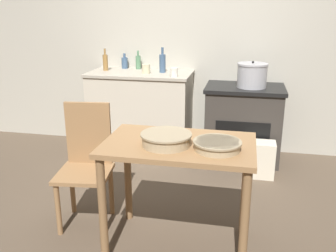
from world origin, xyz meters
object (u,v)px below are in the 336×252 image
Objects in this scene: work_table at (179,161)px; flour_sack at (260,159)px; stock_pot at (252,75)px; bottle_far_left at (162,63)px; mixing_bowl_small at (166,139)px; bottle_left at (105,62)px; stove at (243,123)px; chair at (86,162)px; cup_center at (146,69)px; cup_center_right at (174,72)px; bottle_center_left at (125,63)px; mixing_bowl_large at (217,145)px; bottle_mid_left at (138,62)px.

flour_sack is at bearing 65.31° from work_table.
bottle_far_left is (-0.99, 0.07, 0.09)m from stock_pot.
mixing_bowl_small is 2.17m from bottle_left.
flour_sack is (0.19, -0.45, -0.24)m from stove.
bottle_left reaches higher than stock_pot.
bottle_far_left reaches higher than flour_sack.
work_table is 3.63× the size of bottle_far_left.
chair is 3.80× the size of bottle_left.
chair is 9.33× the size of cup_center.
stock_pot is 3.14× the size of cup_center.
bottle_left is at bearing 179.00° from stove.
cup_center_right is at bearing -165.41° from stove.
mixing_bowl_large is at bearing -58.09° from bottle_center_left.
bottle_center_left is (0.17, 0.19, -0.03)m from bottle_left.
bottle_far_left reaches higher than mixing_bowl_large.
bottle_center_left is (-0.51, 0.19, -0.04)m from bottle_far_left.
chair is (-1.19, -1.56, 0.08)m from stove.
bottle_left is (-1.45, 1.87, 0.22)m from mixing_bowl_large.
bottle_center_left reaches higher than mixing_bowl_small.
chair is at bearing -75.22° from bottle_left.
flour_sack is 4.03× the size of cup_center_right.
cup_center_right is at bearing -51.58° from bottle_far_left.
stock_pot is 1.79× the size of bottle_center_left.
flour_sack is at bearing 63.85° from mixing_bowl_small.
mixing_bowl_small reaches higher than flour_sack.
bottle_mid_left is at bearing 85.25° from chair.
bottle_center_left is at bearing 114.88° from mixing_bowl_small.
chair is at bearing -99.31° from bottle_far_left.
stock_pot is 1.52m from bottle_center_left.
cup_center_right is (0.86, -0.22, -0.05)m from bottle_left.
bottle_left is at bearing 97.58° from chair.
cup_center_right reaches higher than work_table.
cup_center_right is (-0.75, -0.20, 0.58)m from stove.
stove is at bearing 14.59° from cup_center_right.
mixing_bowl_large is 3.03× the size of cup_center.
mixing_bowl_large is at bearing -61.55° from bottle_mid_left.
mixing_bowl_large is at bearing -70.05° from cup_center_right.
mixing_bowl_large is at bearing -67.49° from bottle_far_left.
bottle_mid_left is 2.10× the size of cup_center.
work_table is at bearing -21.80° from chair.
chair is 1.12m from mixing_bowl_large.
mixing_bowl_large is (1.03, -0.28, 0.33)m from chair.
flour_sack is 2.05m from bottle_left.
mixing_bowl_small is 1.86m from cup_center.
bottle_mid_left is (-0.78, 2.03, 0.20)m from mixing_bowl_small.
stove is at bearing 85.29° from mixing_bowl_large.
flour_sack is 1.56m from cup_center.
bottle_far_left is at bearing 0.08° from bottle_left.
flour_sack is 1.71× the size of bottle_mid_left.
bottle_mid_left reaches higher than mixing_bowl_small.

